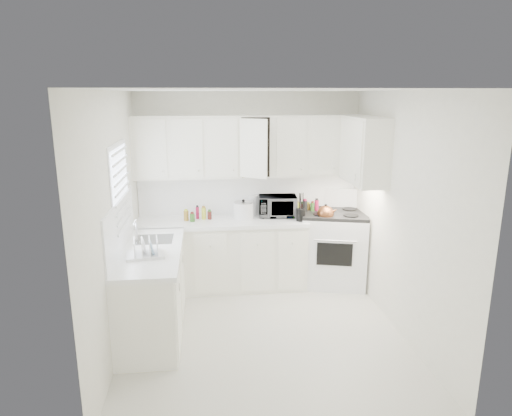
{
  "coord_description": "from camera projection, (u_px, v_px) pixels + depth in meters",
  "views": [
    {
      "loc": [
        -0.59,
        -4.5,
        2.56
      ],
      "look_at": [
        0.0,
        0.7,
        1.25
      ],
      "focal_mm": 31.92,
      "sensor_mm": 36.0,
      "label": 1
    }
  ],
  "objects": [
    {
      "name": "wall_back",
      "position": [
        249.0,
        189.0,
        6.25
      ],
      "size": [
        3.0,
        0.0,
        3.0
      ],
      "primitive_type": "plane",
      "rotation": [
        1.57,
        0.0,
        0.0
      ],
      "color": "white",
      "rests_on": "ground"
    },
    {
      "name": "tea_kettle",
      "position": [
        326.0,
        212.0,
        5.93
      ],
      "size": [
        0.34,
        0.32,
        0.25
      ],
      "primitive_type": null,
      "rotation": [
        0.0,
        0.0,
        -0.41
      ],
      "color": "#9F502B",
      "rests_on": "stove"
    },
    {
      "name": "lower_cabinets_left",
      "position": [
        152.0,
        293.0,
        4.98
      ],
      "size": [
        0.6,
        1.6,
        0.9
      ],
      "primitive_type": null,
      "color": "white",
      "rests_on": "floor"
    },
    {
      "name": "backsplash_left",
      "position": [
        120.0,
        226.0,
        4.76
      ],
      "size": [
        0.02,
        1.6,
        0.55
      ],
      "primitive_type": "cube",
      "color": "white",
      "rests_on": "wall_left"
    },
    {
      "name": "spice_left_3",
      "position": [
        204.0,
        215.0,
        5.99
      ],
      "size": [
        0.06,
        0.06,
        0.13
      ],
      "primitive_type": "cylinder",
      "color": "#C8D331",
      "rests_on": "countertop_back"
    },
    {
      "name": "window_blinds",
      "position": [
        121.0,
        192.0,
        4.82
      ],
      "size": [
        0.06,
        0.96,
        1.06
      ],
      "primitive_type": null,
      "color": "white",
      "rests_on": "wall_left"
    },
    {
      "name": "sauce_right_1",
      "position": [
        297.0,
        209.0,
        6.19
      ],
      "size": [
        0.06,
        0.06,
        0.19
      ],
      "primitive_type": "cylinder",
      "color": "#C8D331",
      "rests_on": "countertop_back"
    },
    {
      "name": "spice_left_0",
      "position": [
        187.0,
        214.0,
        6.05
      ],
      "size": [
        0.06,
        0.06,
        0.13
      ],
      "primitive_type": "cylinder",
      "color": "olive",
      "rests_on": "countertop_back"
    },
    {
      "name": "wall_left",
      "position": [
        115.0,
        224.0,
        4.54
      ],
      "size": [
        0.0,
        3.2,
        3.2
      ],
      "primitive_type": "plane",
      "rotation": [
        1.57,
        0.0,
        1.57
      ],
      "color": "white",
      "rests_on": "ground"
    },
    {
      "name": "sauce_right_6",
      "position": [
        315.0,
        207.0,
        6.28
      ],
      "size": [
        0.06,
        0.06,
        0.19
      ],
      "primitive_type": "cylinder",
      "color": "#A4153F",
      "rests_on": "countertop_back"
    },
    {
      "name": "countertop_left",
      "position": [
        151.0,
        252.0,
        4.86
      ],
      "size": [
        0.64,
        1.62,
        0.05
      ],
      "primitive_type": "cube",
      "color": "white",
      "rests_on": "lower_cabinets_left"
    },
    {
      "name": "microwave",
      "position": [
        278.0,
        204.0,
        6.15
      ],
      "size": [
        0.53,
        0.32,
        0.34
      ],
      "primitive_type": "imported",
      "rotation": [
        0.0,
        0.0,
        -0.08
      ],
      "color": "gray",
      "rests_on": "countertop_back"
    },
    {
      "name": "spice_left_1",
      "position": [
        192.0,
        215.0,
        5.97
      ],
      "size": [
        0.06,
        0.06,
        0.13
      ],
      "primitive_type": "cylinder",
      "color": "#316521",
      "rests_on": "countertop_back"
    },
    {
      "name": "lower_cabinets_back",
      "position": [
        222.0,
        256.0,
        6.12
      ],
      "size": [
        2.22,
        0.6,
        0.9
      ],
      "primitive_type": null,
      "color": "white",
      "rests_on": "floor"
    },
    {
      "name": "countertop_back",
      "position": [
        222.0,
        222.0,
        6.0
      ],
      "size": [
        2.24,
        0.64,
        0.05
      ],
      "primitive_type": "cube",
      "color": "white",
      "rests_on": "lower_cabinets_back"
    },
    {
      "name": "wall_right",
      "position": [
        402.0,
        215.0,
        4.87
      ],
      "size": [
        0.0,
        3.2,
        3.2
      ],
      "primitive_type": "plane",
      "rotation": [
        1.57,
        0.0,
        -1.57
      ],
      "color": "white",
      "rests_on": "ground"
    },
    {
      "name": "ceiling",
      "position": [
        264.0,
        90.0,
        4.39
      ],
      "size": [
        3.2,
        3.2,
        0.0
      ],
      "primitive_type": "plane",
      "rotation": [
        3.14,
        0.0,
        0.0
      ],
      "color": "white",
      "rests_on": "ground"
    },
    {
      "name": "spice_left_2",
      "position": [
        198.0,
        213.0,
        6.07
      ],
      "size": [
        0.06,
        0.06,
        0.13
      ],
      "primitive_type": "cylinder",
      "color": "#A4153F",
      "rests_on": "countertop_back"
    },
    {
      "name": "utensil_crock",
      "position": [
        301.0,
        206.0,
        5.91
      ],
      "size": [
        0.16,
        0.16,
        0.39
      ],
      "primitive_type": null,
      "rotation": [
        0.0,
        0.0,
        0.34
      ],
      "color": "black",
      "rests_on": "countertop_back"
    },
    {
      "name": "upper_cabinets_right",
      "position": [
        363.0,
        183.0,
        5.59
      ],
      "size": [
        0.33,
        0.9,
        0.8
      ],
      "primitive_type": null,
      "color": "white",
      "rests_on": "wall_right"
    },
    {
      "name": "wall_front",
      "position": [
        293.0,
        281.0,
        3.17
      ],
      "size": [
        3.0,
        0.0,
        3.0
      ],
      "primitive_type": "plane",
      "rotation": [
        -1.57,
        0.0,
        0.0
      ],
      "color": "white",
      "rests_on": "ground"
    },
    {
      "name": "frying_pan",
      "position": [
        345.0,
        213.0,
        6.3
      ],
      "size": [
        0.35,
        0.51,
        0.04
      ],
      "primitive_type": null,
      "rotation": [
        0.0,
        0.0,
        -0.15
      ],
      "color": "black",
      "rests_on": "stove"
    },
    {
      "name": "stove",
      "position": [
        334.0,
        238.0,
        6.21
      ],
      "size": [
        1.0,
        0.89,
        1.3
      ],
      "primitive_type": null,
      "rotation": [
        0.0,
        0.0,
        -0.26
      ],
      "color": "white",
      "rests_on": "floor"
    },
    {
      "name": "sauce_right_5",
      "position": [
        312.0,
        208.0,
        6.21
      ],
      "size": [
        0.06,
        0.06,
        0.19
      ],
      "primitive_type": "cylinder",
      "color": "#316521",
      "rests_on": "countertop_back"
    },
    {
      "name": "dish_rack",
      "position": [
        145.0,
        246.0,
        4.63
      ],
      "size": [
        0.41,
        0.33,
        0.21
      ],
      "primitive_type": null,
      "rotation": [
        0.0,
        0.0,
        0.14
      ],
      "color": "white",
      "rests_on": "countertop_left"
    },
    {
      "name": "sauce_right_3",
      "position": [
        304.0,
        209.0,
        6.2
      ],
      "size": [
        0.06,
        0.06,
        0.19
      ],
      "primitive_type": "cylinder",
      "color": "black",
      "rests_on": "countertop_back"
    },
    {
      "name": "backsplash_back",
      "position": [
        249.0,
        194.0,
        6.26
      ],
      "size": [
        2.98,
        0.02,
        0.55
      ],
      "primitive_type": "cube",
      "color": "white",
      "rests_on": "wall_back"
    },
    {
      "name": "paper_towel",
      "position": [
        253.0,
        205.0,
        6.23
      ],
      "size": [
        0.12,
        0.12,
        0.27
      ],
      "primitive_type": "cylinder",
      "color": "white",
      "rests_on": "countertop_back"
    },
    {
      "name": "floor",
      "position": [
        263.0,
        333.0,
        5.02
      ],
      "size": [
        3.2,
        3.2,
        0.0
      ],
      "primitive_type": "plane",
      "color": "silver",
      "rests_on": "ground"
    },
    {
      "name": "sauce_right_4",
      "position": [
        307.0,
        208.0,
        6.26
      ],
      "size": [
        0.06,
        0.06,
        0.19
      ],
      "primitive_type": "cylinder",
      "color": "olive",
      "rests_on": "countertop_back"
    },
    {
      "name": "spice_left_4",
      "position": [
        209.0,
        213.0,
        6.09
      ],
      "size": [
        0.06,
        0.06,
        0.13
      ],
      "primitive_type": "cylinder",
      "color": "#551E18",
      "rests_on": "countertop_back"
    },
    {
      "name": "upper_cabinets_back",
      "position": [
        250.0,
        176.0,
        6.04
      ],
      "size": [
        3.0,
        0.33,
        0.8
      ],
      "primitive_type": null,
      "color": "white",
      "rests_on": "wall_back"
    },
    {
      "name": "sauce_right_0",
      "position": [
        292.0,
        208.0,
        6.24
      ],
      "size": [
        0.06,
        0.06,
        0.19
      ],
      "primitive_type": "cylinder",
      "color": "#A4153F",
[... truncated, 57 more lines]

